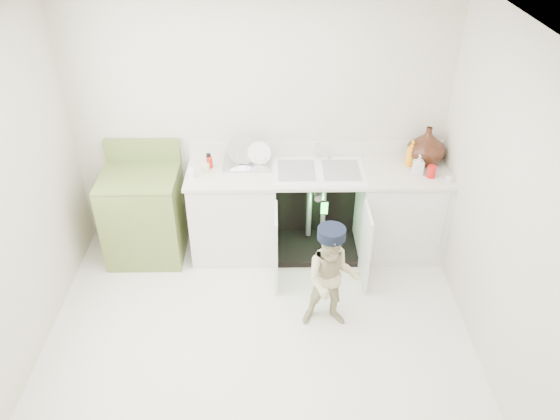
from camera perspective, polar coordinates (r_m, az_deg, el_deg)
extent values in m
plane|color=beige|center=(4.63, -2.23, -13.24)|extent=(3.50, 3.50, 0.00)
cube|color=beige|center=(5.12, -2.22, 9.12)|extent=(3.50, 2.50, 0.02)
cube|color=beige|center=(2.71, -3.45, -18.46)|extent=(3.50, 2.50, 0.02)
cube|color=beige|center=(4.25, -26.93, -0.48)|extent=(2.50, 3.00, 0.02)
cube|color=beige|center=(4.14, 22.35, -0.13)|extent=(2.50, 3.00, 0.02)
plane|color=white|center=(3.28, -3.22, 18.04)|extent=(3.50, 3.50, 0.00)
cube|color=white|center=(5.28, -4.80, -0.41)|extent=(0.80, 0.60, 0.86)
cube|color=white|center=(5.40, 12.37, -0.27)|extent=(0.80, 0.60, 0.86)
cube|color=black|center=(5.51, 3.69, 1.23)|extent=(0.80, 0.06, 0.86)
cube|color=black|center=(5.52, 3.73, -3.78)|extent=(0.80, 0.60, 0.06)
cylinder|color=gray|center=(5.35, 3.07, 0.43)|extent=(0.05, 0.05, 0.70)
cylinder|color=gray|center=(5.36, 4.57, 0.44)|extent=(0.05, 0.05, 0.70)
cylinder|color=gray|center=(5.22, 3.93, 1.69)|extent=(0.07, 0.18, 0.07)
cube|color=white|center=(4.88, -0.41, -3.97)|extent=(0.03, 0.40, 0.76)
cube|color=white|center=(4.95, 8.92, -3.85)|extent=(0.02, 0.40, 0.76)
cube|color=beige|center=(5.04, 4.08, 3.94)|extent=(2.44, 0.64, 0.03)
cube|color=beige|center=(5.25, 3.89, 6.37)|extent=(2.44, 0.02, 0.15)
cube|color=white|center=(5.04, 4.09, 4.04)|extent=(0.85, 0.55, 0.02)
cube|color=gray|center=(5.02, 1.75, 4.13)|extent=(0.34, 0.40, 0.01)
cube|color=gray|center=(5.05, 6.42, 4.14)|extent=(0.34, 0.40, 0.01)
cylinder|color=silver|center=(5.18, 3.95, 6.16)|extent=(0.03, 0.03, 0.17)
cylinder|color=silver|center=(5.09, 4.03, 6.59)|extent=(0.02, 0.14, 0.02)
cylinder|color=silver|center=(5.22, 5.14, 5.67)|extent=(0.04, 0.04, 0.06)
cylinder|color=white|center=(5.18, 16.75, -1.06)|extent=(0.01, 0.01, 0.70)
cube|color=white|center=(5.05, 17.19, 3.06)|extent=(0.04, 0.02, 0.06)
cube|color=silver|center=(5.12, -3.48, 4.80)|extent=(0.44, 0.29, 0.02)
cylinder|color=silver|center=(5.10, -3.94, 5.68)|extent=(0.28, 0.10, 0.27)
cylinder|color=white|center=(5.08, -2.17, 5.49)|extent=(0.22, 0.06, 0.21)
cylinder|color=silver|center=(5.01, -5.58, 4.96)|extent=(0.01, 0.01, 0.13)
cylinder|color=silver|center=(5.00, -4.56, 4.97)|extent=(0.01, 0.01, 0.13)
cylinder|color=silver|center=(5.00, -3.55, 4.98)|extent=(0.01, 0.01, 0.13)
cylinder|color=silver|center=(5.00, -2.53, 4.99)|extent=(0.01, 0.01, 0.13)
cylinder|color=silver|center=(4.99, -1.51, 5.00)|extent=(0.01, 0.01, 0.13)
imported|color=#4C2115|center=(5.25, 15.08, 6.51)|extent=(0.35, 0.35, 0.36)
imported|color=orange|center=(5.20, 13.55, 5.80)|extent=(0.10, 0.10, 0.25)
imported|color=silver|center=(5.09, 14.28, 4.63)|extent=(0.09, 0.09, 0.19)
cylinder|color=red|center=(5.09, 15.54, 3.89)|extent=(0.08, 0.08, 0.11)
cylinder|color=red|center=(5.10, -7.32, 4.92)|extent=(0.05, 0.05, 0.10)
cylinder|color=beige|center=(5.03, -7.72, 4.38)|extent=(0.06, 0.06, 0.08)
cylinder|color=black|center=(5.13, -7.45, 5.23)|extent=(0.04, 0.04, 0.12)
cube|color=white|center=(4.96, -9.25, 3.83)|extent=(0.05, 0.05, 0.09)
cube|color=olive|center=(5.39, -13.96, -0.63)|extent=(0.71, 0.65, 0.86)
cube|color=olive|center=(5.16, -14.62, 3.43)|extent=(0.71, 0.65, 0.02)
cube|color=olive|center=(5.35, -14.20, 6.05)|extent=(0.71, 0.06, 0.22)
cylinder|color=black|center=(5.08, -16.91, 2.41)|extent=(0.16, 0.16, 0.02)
cylinder|color=silver|center=(5.07, -16.93, 2.53)|extent=(0.19, 0.19, 0.01)
cylinder|color=black|center=(5.34, -16.13, 4.21)|extent=(0.16, 0.16, 0.02)
cylinder|color=silver|center=(5.34, -16.15, 4.32)|extent=(0.19, 0.19, 0.01)
cylinder|color=black|center=(4.99, -13.00, 2.49)|extent=(0.16, 0.16, 0.02)
cylinder|color=silver|center=(4.98, -13.02, 2.61)|extent=(0.19, 0.19, 0.01)
cylinder|color=black|center=(5.26, -12.39, 4.30)|extent=(0.16, 0.16, 0.02)
cylinder|color=silver|center=(5.25, -12.41, 4.42)|extent=(0.19, 0.19, 0.01)
imported|color=#C5BC8E|center=(4.45, 5.45, -7.22)|extent=(0.47, 0.37, 0.95)
cylinder|color=black|center=(4.18, 5.77, -2.60)|extent=(0.22, 0.22, 0.09)
cube|color=black|center=(4.28, 5.64, -2.19)|extent=(0.17, 0.09, 0.01)
cube|color=black|center=(4.84, 4.65, 0.24)|extent=(0.07, 0.01, 0.14)
cube|color=#26F23F|center=(4.84, 4.66, 0.19)|extent=(0.06, 0.00, 0.12)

